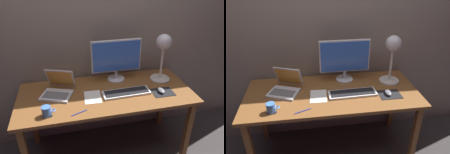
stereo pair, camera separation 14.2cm
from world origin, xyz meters
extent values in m
plane|color=#383333|center=(0.00, 0.00, 0.00)|extent=(4.80, 4.80, 0.00)
cube|color=gray|center=(0.00, 0.40, 1.30)|extent=(4.80, 0.06, 2.60)
cube|color=brown|center=(0.00, 0.00, 0.72)|extent=(1.60, 0.70, 0.03)
cube|color=brown|center=(0.74, -0.29, 0.35)|extent=(0.05, 0.05, 0.71)
cube|color=brown|center=(-0.74, 0.29, 0.35)|extent=(0.05, 0.05, 0.71)
cube|color=brown|center=(0.74, 0.29, 0.35)|extent=(0.05, 0.05, 0.71)
cylinder|color=silver|center=(0.15, 0.22, 0.75)|extent=(0.17, 0.17, 0.01)
cylinder|color=silver|center=(0.15, 0.22, 0.80)|extent=(0.03, 0.03, 0.09)
cube|color=silver|center=(0.15, 0.22, 1.00)|extent=(0.50, 0.03, 0.32)
cube|color=blue|center=(0.15, 0.20, 1.00)|extent=(0.47, 0.00, 0.30)
cube|color=silver|center=(0.18, -0.07, 0.75)|extent=(0.44, 0.15, 0.02)
cube|color=black|center=(0.18, -0.07, 0.76)|extent=(0.41, 0.12, 0.01)
cube|color=silver|center=(-0.45, 0.03, 0.75)|extent=(0.32, 0.28, 0.02)
cube|color=slate|center=(-0.45, 0.02, 0.76)|extent=(0.25, 0.18, 0.00)
cube|color=silver|center=(-0.40, 0.16, 0.86)|extent=(0.27, 0.16, 0.19)
cube|color=gold|center=(-0.40, 0.16, 0.86)|extent=(0.24, 0.15, 0.17)
cylinder|color=beige|center=(0.60, 0.12, 0.75)|extent=(0.20, 0.20, 0.01)
cylinder|color=silver|center=(0.60, 0.12, 0.93)|extent=(0.02, 0.02, 0.36)
sphere|color=silver|center=(0.60, 0.12, 1.14)|extent=(0.15, 0.15, 0.15)
sphere|color=#FFEAB2|center=(0.60, 0.11, 1.11)|extent=(0.05, 0.05, 0.05)
cube|color=black|center=(0.51, -0.12, 0.74)|extent=(0.20, 0.16, 0.00)
ellipsoid|color=slate|center=(0.50, -0.12, 0.76)|extent=(0.06, 0.10, 0.03)
cylinder|color=#3F72CC|center=(-0.52, -0.24, 0.78)|extent=(0.07, 0.07, 0.08)
torus|color=#3F72CC|center=(-0.48, -0.24, 0.78)|extent=(0.05, 0.05, 0.01)
cube|color=white|center=(-0.13, -0.05, 0.74)|extent=(0.16, 0.22, 0.00)
cylinder|color=#2633A5|center=(-0.28, -0.26, 0.74)|extent=(0.13, 0.06, 0.01)
camera|label=1|loc=(-0.34, -1.68, 1.81)|focal=34.60mm
camera|label=2|loc=(-0.20, -1.70, 1.81)|focal=34.60mm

